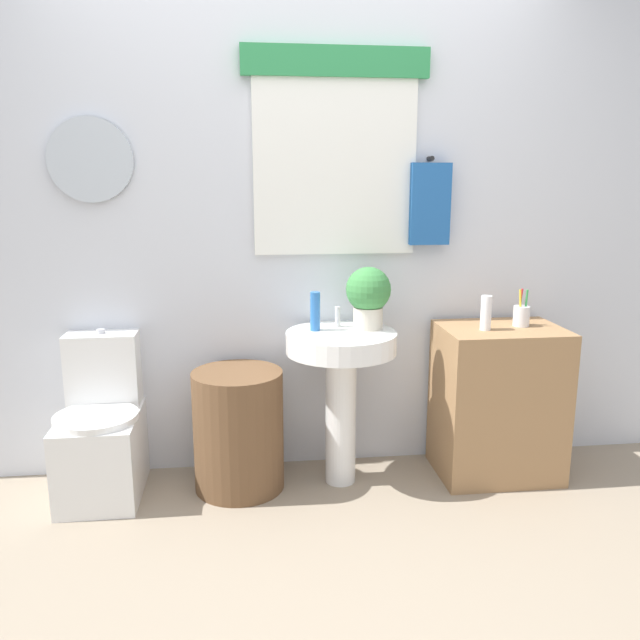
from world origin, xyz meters
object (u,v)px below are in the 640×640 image
Objects in this scene: wooden_cabinet at (498,401)px; potted_plant at (368,294)px; soap_bottle at (315,311)px; toothbrush_cup at (521,315)px; lotion_bottle at (486,313)px; pedestal_sink at (341,369)px; toilet at (102,434)px; laundry_hamper at (239,430)px.

potted_plant reaches higher than wooden_cabinet.
soap_bottle is 0.62× the size of potted_plant.
toothbrush_cup is at bearing -2.99° from potted_plant.
toothbrush_cup is at bearing 16.13° from lotion_bottle.
potted_plant reaches higher than pedestal_sink.
potted_plant is (1.29, 0.02, 0.64)m from toilet.
toilet is 4.19× the size of toothbrush_cup.
soap_bottle reaches higher than pedestal_sink.
potted_plant is 0.57m from lotion_bottle.
lotion_bottle is at bearing -163.87° from toothbrush_cup.
potted_plant is at bearing 174.82° from wooden_cabinet.
wooden_cabinet is 0.45m from toothbrush_cup.
pedestal_sink is 0.94m from toothbrush_cup.
toilet is 2.57× the size of potted_plant.
soap_bottle reaches higher than toilet.
potted_plant reaches higher than toilet.
soap_bottle is (-0.12, 0.05, 0.28)m from pedestal_sink.
pedestal_sink is at bearing -156.80° from potted_plant.
wooden_cabinet is (1.30, 0.00, 0.09)m from laundry_hamper.
pedestal_sink reaches higher than laundry_hamper.
lotion_bottle is at bearing -6.28° from soap_bottle.
wooden_cabinet is (0.80, 0.00, -0.20)m from pedestal_sink.
toothbrush_cup is at bearing 1.27° from pedestal_sink.
pedestal_sink is 4.15× the size of toothbrush_cup.
pedestal_sink is at bearing -22.62° from soap_bottle.
toilet is at bearing 178.96° from wooden_cabinet.
wooden_cabinet is at bearing -5.18° from potted_plant.
wooden_cabinet is at bearing -169.07° from toothbrush_cup.
lotion_bottle is 0.22m from toothbrush_cup.
potted_plant is (-0.66, 0.06, 0.55)m from wooden_cabinet.
pedestal_sink is 0.38m from potted_plant.
laundry_hamper is at bearing -179.18° from toothbrush_cup.
wooden_cabinet is (1.95, -0.04, 0.09)m from toilet.
potted_plant is 1.63× the size of toothbrush_cup.
potted_plant is at bearing 5.35° from laundry_hamper.
lotion_bottle reaches higher than wooden_cabinet.
soap_bottle is (0.38, 0.05, 0.57)m from laundry_hamper.
toothbrush_cup reaches higher than laundry_hamper.
toilet is at bearing -178.90° from potted_plant.
pedestal_sink is at bearing -178.73° from toothbrush_cup.
toothbrush_cup is (2.05, -0.02, 0.53)m from toilet.
potted_plant reaches higher than soap_bottle.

